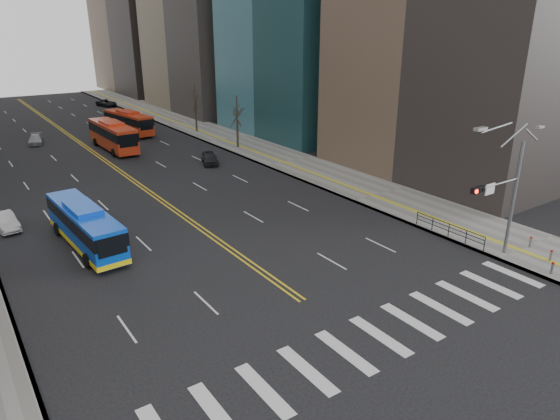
# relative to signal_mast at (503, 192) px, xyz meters

# --- Properties ---
(ground) EXTENTS (220.00, 220.00, 0.00)m
(ground) POSITION_rel_signal_mast_xyz_m (-13.77, -2.00, -4.86)
(ground) COLOR black
(sidewalk_right) EXTENTS (7.00, 130.00, 0.15)m
(sidewalk_right) POSITION_rel_signal_mast_xyz_m (3.73, 43.00, -4.78)
(sidewalk_right) COLOR slate
(sidewalk_right) RESTS_ON ground
(crosswalk) EXTENTS (26.70, 4.00, 0.01)m
(crosswalk) POSITION_rel_signal_mast_xyz_m (-13.77, -2.00, -4.85)
(crosswalk) COLOR silver
(crosswalk) RESTS_ON ground
(centerline) EXTENTS (0.55, 100.00, 0.01)m
(centerline) POSITION_rel_signal_mast_xyz_m (-13.77, 53.00, -4.85)
(centerline) COLOR gold
(centerline) RESTS_ON ground
(signal_mast) EXTENTS (5.37, 0.37, 9.39)m
(signal_mast) POSITION_rel_signal_mast_xyz_m (0.00, 0.00, 0.00)
(signal_mast) COLOR slate
(signal_mast) RESTS_ON ground
(pedestrian_railing) EXTENTS (0.06, 6.06, 1.02)m
(pedestrian_railing) POSITION_rel_signal_mast_xyz_m (0.53, 4.00, -4.03)
(pedestrian_railing) COLOR black
(pedestrian_railing) RESTS_ON sidewalk_right
(bollards) EXTENTS (2.87, 3.17, 0.78)m
(bollards) POSITION_rel_signal_mast_xyz_m (2.50, -2.16, -4.30)
(bollards) COLOR slate
(bollards) RESTS_ON sidewalk_right
(street_trees) EXTENTS (35.20, 47.20, 7.60)m
(street_trees) POSITION_rel_signal_mast_xyz_m (-20.94, 32.55, 0.02)
(street_trees) COLOR black
(street_trees) RESTS_ON ground
(blue_bus) EXTENTS (2.96, 10.72, 3.12)m
(blue_bus) POSITION_rel_signal_mast_xyz_m (-21.91, 17.80, -3.22)
(blue_bus) COLOR blue
(blue_bus) RESTS_ON ground
(red_bus_near) EXTENTS (3.03, 11.35, 3.58)m
(red_bus_near) POSITION_rel_signal_mast_xyz_m (-11.14, 46.12, -2.86)
(red_bus_near) COLOR red
(red_bus_near) RESTS_ON ground
(red_bus_far) EXTENTS (3.96, 10.60, 3.31)m
(red_bus_far) POSITION_rel_signal_mast_xyz_m (-6.24, 54.65, -3.01)
(red_bus_far) COLOR red
(red_bus_far) RESTS_ON ground
(car_white) EXTENTS (1.81, 4.03, 1.28)m
(car_white) POSITION_rel_signal_mast_xyz_m (-26.27, 24.70, -4.21)
(car_white) COLOR silver
(car_white) RESTS_ON ground
(car_dark_mid) EXTENTS (2.94, 4.40, 1.39)m
(car_dark_mid) POSITION_rel_signal_mast_xyz_m (-4.33, 33.10, -4.16)
(car_dark_mid) COLOR black
(car_dark_mid) RESTS_ON ground
(car_silver) EXTENTS (2.58, 4.45, 1.21)m
(car_silver) POSITION_rel_signal_mast_xyz_m (-18.71, 55.24, -4.25)
(car_silver) COLOR gray
(car_silver) RESTS_ON ground
(car_dark_far) EXTENTS (3.38, 5.12, 1.31)m
(car_dark_far) POSITION_rel_signal_mast_xyz_m (-1.27, 82.52, -4.20)
(car_dark_far) COLOR black
(car_dark_far) RESTS_ON ground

